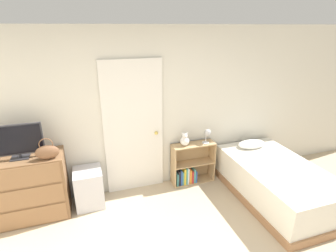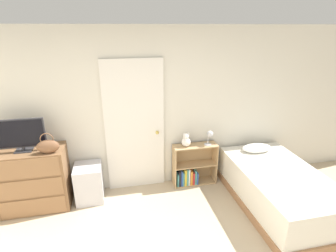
% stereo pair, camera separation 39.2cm
% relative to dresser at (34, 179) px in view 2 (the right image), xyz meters
% --- Properties ---
extents(wall_back, '(10.00, 0.06, 2.55)m').
position_rel_dresser_xyz_m(wall_back, '(1.62, 0.29, 0.81)').
color(wall_back, beige).
rests_on(wall_back, ground_plane).
extents(door_closed, '(0.91, 0.09, 2.10)m').
position_rel_dresser_xyz_m(door_closed, '(1.49, 0.24, 0.59)').
color(door_closed, silver).
rests_on(door_closed, ground_plane).
extents(dresser, '(0.93, 0.49, 0.93)m').
position_rel_dresser_xyz_m(dresser, '(0.00, 0.00, 0.00)').
color(dresser, brown).
rests_on(dresser, ground_plane).
extents(tv, '(0.63, 0.16, 0.46)m').
position_rel_dresser_xyz_m(tv, '(-0.05, -0.01, 0.70)').
color(tv, '#2D2D33').
rests_on(tv, dresser).
extents(handbag, '(0.29, 0.13, 0.29)m').
position_rel_dresser_xyz_m(handbag, '(0.30, -0.14, 0.56)').
color(handbag, brown).
rests_on(handbag, dresser).
extents(storage_bin, '(0.40, 0.43, 0.57)m').
position_rel_dresser_xyz_m(storage_bin, '(0.74, 0.03, -0.18)').
color(storage_bin, silver).
rests_on(storage_bin, ground_plane).
extents(bookshelf, '(0.73, 0.25, 0.71)m').
position_rel_dresser_xyz_m(bookshelf, '(2.39, 0.13, -0.19)').
color(bookshelf, tan).
rests_on(bookshelf, ground_plane).
extents(teddy_bear, '(0.15, 0.15, 0.23)m').
position_rel_dresser_xyz_m(teddy_bear, '(2.29, 0.12, 0.34)').
color(teddy_bear, silver).
rests_on(teddy_bear, bookshelf).
extents(desk_lamp, '(0.13, 0.13, 0.25)m').
position_rel_dresser_xyz_m(desk_lamp, '(2.68, 0.08, 0.41)').
color(desk_lamp, '#B2B2B7').
rests_on(desk_lamp, bookshelf).
extents(bed, '(1.12, 1.93, 0.68)m').
position_rel_dresser_xyz_m(bed, '(3.48, -0.71, -0.18)').
color(bed, '#996B47').
rests_on(bed, ground_plane).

